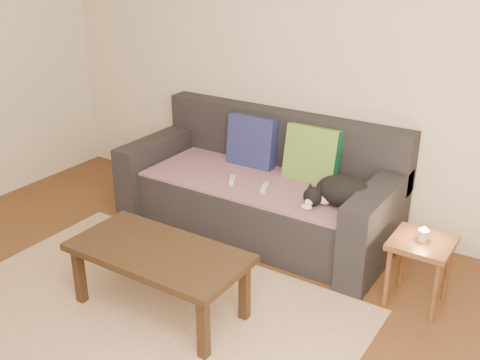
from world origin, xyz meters
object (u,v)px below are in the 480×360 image
object	(u,v)px
wii_remote_a	(232,180)
coffee_table	(158,257)
sofa	(261,191)
side_table	(421,252)
cat	(341,192)
wii_remote_b	(265,188)

from	to	relation	value
wii_remote_a	coffee_table	world-z (taller)	wii_remote_a
sofa	coffee_table	bearing A→B (deg)	-87.53
wii_remote_a	side_table	size ratio (longest dim) A/B	0.34
sofa	side_table	bearing A→B (deg)	-14.63
cat	coffee_table	bearing A→B (deg)	-123.38
sofa	cat	distance (m)	0.77
cat	sofa	bearing A→B (deg)	165.35
cat	coffee_table	size ratio (longest dim) A/B	0.44
cat	wii_remote_b	size ratio (longest dim) A/B	3.12
sofa	wii_remote_a	bearing A→B (deg)	-118.32
cat	wii_remote_a	xyz separation A→B (m)	(-0.83, -0.07, -0.08)
wii_remote_b	side_table	distance (m)	1.19
coffee_table	wii_remote_b	bearing A→B (deg)	84.60
coffee_table	cat	bearing A→B (deg)	59.32
sofa	wii_remote_a	size ratio (longest dim) A/B	14.00
sofa	wii_remote_b	world-z (taller)	sofa
sofa	wii_remote_a	xyz separation A→B (m)	(-0.12, -0.22, 0.15)
sofa	coffee_table	distance (m)	1.27
coffee_table	side_table	bearing A→B (deg)	35.69
wii_remote_a	coffee_table	xyz separation A→B (m)	(0.17, -1.05, -0.08)
cat	wii_remote_b	world-z (taller)	cat
wii_remote_a	sofa	bearing A→B (deg)	-55.77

